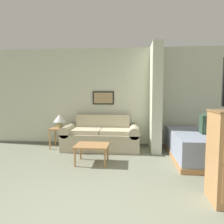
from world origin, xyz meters
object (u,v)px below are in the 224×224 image
at_px(coffee_table, 92,147).
at_px(table_lamp, 59,119).
at_px(bed, 208,145).
at_px(couch, 101,137).
at_px(backpack, 207,123).

relative_size(coffee_table, table_lamp, 1.88).
bearing_deg(table_lamp, coffee_table, -47.22).
height_order(table_lamp, bed, table_lamp).
bearing_deg(bed, coffee_table, -168.13).
xyz_separation_m(couch, backpack, (2.34, -0.72, 0.48)).
distance_m(coffee_table, bed, 2.50).
bearing_deg(coffee_table, backpack, 9.33).
distance_m(table_lamp, bed, 3.58).
height_order(couch, backpack, backpack).
bearing_deg(backpack, bed, 62.02).
relative_size(coffee_table, bed, 0.34).
relative_size(coffee_table, backpack, 1.56).
xyz_separation_m(table_lamp, backpack, (3.43, -0.75, 0.04)).
bearing_deg(backpack, coffee_table, -170.67).
relative_size(couch, coffee_table, 2.88).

